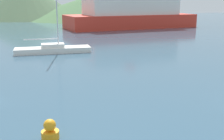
# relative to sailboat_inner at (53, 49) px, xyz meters

# --- Properties ---
(sailboat_inner) EXTENTS (7.94, 2.80, 9.96)m
(sailboat_inner) POSITION_rel_sailboat_inner_xyz_m (0.00, 0.00, 0.00)
(sailboat_inner) COLOR white
(sailboat_inner) RESTS_ON ground_plane
(ferry_distant) EXTENTS (27.37, 15.37, 8.49)m
(ferry_distant) POSITION_rel_sailboat_inner_xyz_m (14.10, 26.62, 2.63)
(ferry_distant) COLOR red
(ferry_distant) RESTS_ON ground_plane
(buoy_marker) EXTENTS (0.70, 0.70, 0.81)m
(buoy_marker) POSITION_rel_sailboat_inner_xyz_m (0.87, -19.28, -0.08)
(buoy_marker) COLOR orange
(buoy_marker) RESTS_ON ground_plane
(hill_central) EXTENTS (48.50, 48.50, 7.63)m
(hill_central) POSITION_rel_sailboat_inner_xyz_m (10.95, 60.16, 3.40)
(hill_central) COLOR #476B42
(hill_central) RESTS_ON ground_plane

